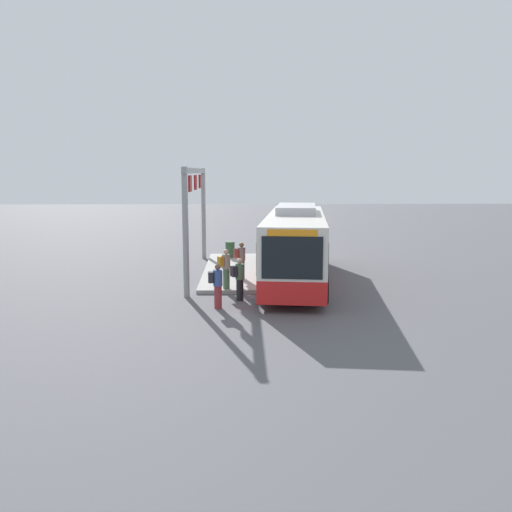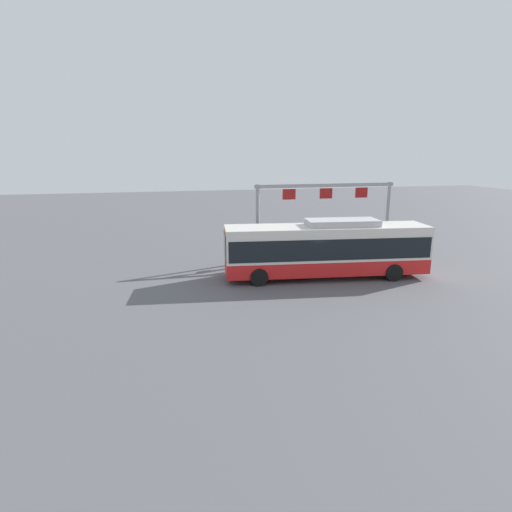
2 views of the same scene
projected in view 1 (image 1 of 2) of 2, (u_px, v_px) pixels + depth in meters
The scene contains 9 objects.
ground_plane at pixel (295, 281), 24.57m from camera, with size 120.00×120.00×0.00m, color #56565B.
platform_curb at pixel (232, 270), 26.91m from camera, with size 10.00×2.80×0.16m, color #9E9E99.
bus_main at pixel (296, 242), 24.30m from camera, with size 12.07×3.89×3.46m.
person_boarding at pixel (239, 278), 20.75m from camera, with size 0.51×0.60×1.67m.
person_waiting_near at pixel (217, 285), 19.54m from camera, with size 0.38×0.55×1.67m.
person_waiting_mid at pixel (226, 268), 22.12m from camera, with size 0.53×0.61×1.67m.
person_waiting_far at pixel (241, 259), 24.25m from camera, with size 0.43×0.58×1.67m.
platform_sign_gantry at pixel (196, 197), 25.69m from camera, with size 10.09×0.24×5.20m.
trash_bin at pixel (230, 250), 30.39m from camera, with size 0.52×0.52×0.90m, color #2D5133.
Camera 1 is at (24.04, -2.38, 4.99)m, focal length 37.33 mm.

